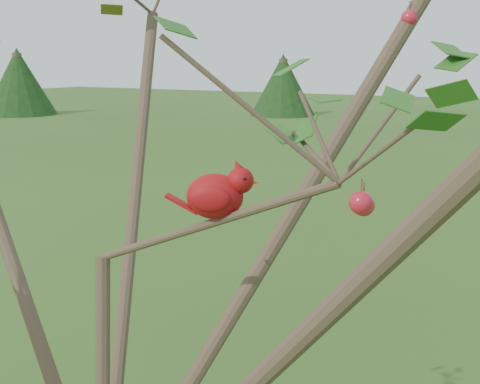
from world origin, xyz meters
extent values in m
sphere|color=red|center=(0.60, 0.03, 2.18)|extent=(0.04, 0.04, 0.04)
sphere|color=red|center=(0.51, 0.59, 2.50)|extent=(0.04, 0.04, 0.04)
sphere|color=red|center=(0.58, 0.08, 2.16)|extent=(0.04, 0.04, 0.04)
ellipsoid|color=#AF100F|center=(0.28, 0.07, 2.14)|extent=(0.14, 0.12, 0.09)
sphere|color=#AF100F|center=(0.33, 0.09, 2.18)|extent=(0.07, 0.07, 0.05)
cone|color=#AF100F|center=(0.33, 0.09, 2.20)|extent=(0.05, 0.04, 0.04)
cone|color=#D85914|center=(0.35, 0.10, 2.17)|extent=(0.03, 0.03, 0.02)
ellipsoid|color=black|center=(0.35, 0.10, 2.17)|extent=(0.02, 0.03, 0.02)
cube|color=#AF100F|center=(0.22, 0.05, 2.12)|extent=(0.07, 0.05, 0.04)
ellipsoid|color=#AF100F|center=(0.27, 0.10, 2.14)|extent=(0.08, 0.05, 0.05)
ellipsoid|color=#AF100F|center=(0.29, 0.04, 2.14)|extent=(0.08, 0.05, 0.05)
cylinder|color=#443025|center=(-10.87, 23.11, 1.23)|extent=(0.37, 0.37, 2.46)
cone|color=black|center=(-10.87, 23.11, 1.33)|extent=(2.86, 2.86, 2.66)
cylinder|color=#443025|center=(-21.13, 17.53, 1.35)|extent=(0.41, 0.41, 2.70)
cone|color=black|center=(-21.13, 17.53, 1.46)|extent=(3.15, 3.15, 2.93)
camera|label=1|loc=(0.91, -0.90, 2.41)|focal=45.00mm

